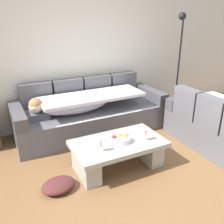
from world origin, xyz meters
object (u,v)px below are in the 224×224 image
Objects in this scene: couch_along_wall at (89,114)px; coffee_table at (118,151)px; fruit_bowl at (120,138)px; crumpled_garment at (58,185)px; wine_glass_near_right at (144,132)px; open_magazine at (138,135)px; floor_lamp at (179,58)px; wine_glass_near_left at (100,143)px.

coffee_table is at bearing -92.61° from couch_along_wall.
coffee_table is at bearing -169.73° from fruit_bowl.
couch_along_wall reaches higher than fruit_bowl.
wine_glass_near_right is at bearing -1.08° from crumpled_garment.
coffee_table is 3.00× the size of crumpled_garment.
wine_glass_near_right is at bearing -78.61° from couch_along_wall.
couch_along_wall reaches higher than open_magazine.
floor_lamp reaches higher than couch_along_wall.
fruit_bowl is 2.41m from floor_lamp.
open_magazine reaches higher than coffee_table.
floor_lamp reaches higher than coffee_table.
wine_glass_near_right is 0.19m from open_magazine.
wine_glass_near_left is at bearing -149.63° from floor_lamp.
coffee_table is 0.87m from crumpled_garment.
floor_lamp is (1.99, 1.23, 0.88)m from coffee_table.
crumpled_garment is (-1.17, 0.02, -0.44)m from wine_glass_near_right.
couch_along_wall is at bearing -178.53° from floor_lamp.
open_magazine is at bearing 13.09° from wine_glass_near_left.
wine_glass_near_right is (0.63, -0.01, 0.00)m from wine_glass_near_left.
crumpled_garment is at bearing 178.60° from wine_glass_near_left.
coffee_table is 7.23× the size of wine_glass_near_right.
floor_lamp is 3.31m from crumpled_garment.
wine_glass_near_left is at bearing 179.18° from wine_glass_near_right.
coffee_table is at bearing 158.92° from wine_glass_near_right.
floor_lamp reaches higher than crumpled_garment.
fruit_bowl is at bearing 19.04° from wine_glass_near_left.
floor_lamp is at bearing 1.47° from couch_along_wall.
floor_lamp reaches higher than wine_glass_near_right.
crumpled_garment is (-0.90, -1.29, -0.27)m from couch_along_wall.
wine_glass_near_right reaches higher than coffee_table.
coffee_table is 0.36m from open_magazine.
floor_lamp is at bearing 40.68° from open_magazine.
couch_along_wall is 6.36× the size of crumpled_garment.
fruit_bowl reaches higher than open_magazine.
floor_lamp reaches higher than wine_glass_near_left.
crumpled_garment is at bearing -173.14° from fruit_bowl.
wine_glass_near_right is (0.29, -0.13, 0.08)m from fruit_bowl.
crumpled_garment is at bearing -125.07° from couch_along_wall.
crumpled_garment is (-0.85, -0.10, -0.18)m from coffee_table.
wine_glass_near_left is 0.42× the size of crumpled_garment.
couch_along_wall is 15.32× the size of wine_glass_near_left.
coffee_table is at bearing 6.74° from crumpled_garment.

